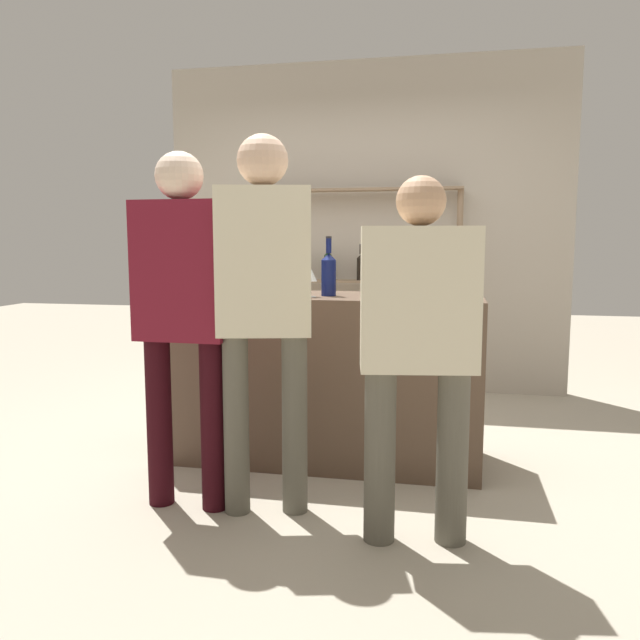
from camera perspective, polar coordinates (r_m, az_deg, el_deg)
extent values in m
plane|color=#B2A893|center=(3.82, 0.00, -12.45)|extent=(16.00, 16.00, 0.00)
cube|color=brown|center=(3.69, 0.00, -5.28)|extent=(1.85, 0.63, 0.98)
cube|color=#B2A899|center=(5.49, 4.05, 8.37)|extent=(3.45, 0.12, 2.80)
cylinder|color=#897056|center=(5.50, -4.67, 2.76)|extent=(0.05, 0.05, 1.72)
cylinder|color=#897056|center=(5.28, 12.50, 2.43)|extent=(0.05, 0.05, 1.72)
cube|color=#897056|center=(5.33, 3.82, 11.80)|extent=(1.67, 0.18, 0.02)
cube|color=#897056|center=(5.32, 3.75, 3.55)|extent=(1.67, 0.18, 0.02)
cylinder|color=silver|center=(5.42, -2.22, 4.81)|extent=(0.08, 0.08, 0.20)
cone|color=silver|center=(5.42, -2.23, 6.08)|extent=(0.08, 0.08, 0.04)
cylinder|color=silver|center=(5.42, -2.23, 6.75)|extent=(0.03, 0.03, 0.09)
cylinder|color=maroon|center=(5.42, -2.24, 7.30)|extent=(0.03, 0.03, 0.01)
cylinder|color=black|center=(5.36, 0.74, 4.83)|extent=(0.06, 0.06, 0.21)
cone|color=black|center=(5.36, 0.74, 6.11)|extent=(0.06, 0.06, 0.03)
cylinder|color=black|center=(5.36, 0.74, 6.66)|extent=(0.02, 0.02, 0.07)
cylinder|color=gold|center=(5.36, 0.74, 7.12)|extent=(0.03, 0.03, 0.01)
cylinder|color=black|center=(5.32, 3.76, 4.67)|extent=(0.07, 0.07, 0.19)
cone|color=black|center=(5.31, 3.77, 5.85)|extent=(0.07, 0.07, 0.03)
cylinder|color=black|center=(5.31, 3.77, 6.42)|extent=(0.03, 0.03, 0.07)
cylinder|color=#232328|center=(5.31, 3.78, 6.89)|extent=(0.03, 0.03, 0.01)
cylinder|color=silver|center=(5.29, 6.82, 4.86)|extent=(0.07, 0.07, 0.23)
cone|color=silver|center=(5.28, 6.85, 6.28)|extent=(0.07, 0.07, 0.03)
cylinder|color=silver|center=(5.28, 6.86, 6.95)|extent=(0.03, 0.03, 0.09)
cylinder|color=black|center=(5.28, 6.86, 7.51)|extent=(0.03, 0.03, 0.01)
cylinder|color=black|center=(5.27, 9.91, 4.53)|extent=(0.08, 0.08, 0.18)
cone|color=black|center=(5.27, 9.94, 5.73)|extent=(0.08, 0.08, 0.04)
cylinder|color=black|center=(5.27, 9.95, 6.41)|extent=(0.03, 0.03, 0.09)
cylinder|color=black|center=(5.27, 9.96, 6.96)|extent=(0.03, 0.03, 0.01)
cylinder|color=#0F1956|center=(3.97, -10.11, 4.28)|extent=(0.08, 0.08, 0.23)
cone|color=#0F1956|center=(3.97, -10.15, 6.18)|extent=(0.08, 0.08, 0.03)
cylinder|color=#0F1956|center=(3.96, -10.17, 7.02)|extent=(0.03, 0.03, 0.08)
cylinder|color=black|center=(3.96, -10.18, 7.71)|extent=(0.03, 0.03, 0.01)
cylinder|color=#0F1956|center=(3.55, 0.80, 3.86)|extent=(0.08, 0.08, 0.20)
cone|color=#0F1956|center=(3.55, 0.80, 5.81)|extent=(0.08, 0.08, 0.04)
cylinder|color=#0F1956|center=(3.55, 0.80, 6.79)|extent=(0.03, 0.03, 0.08)
cylinder|color=#232328|center=(3.55, 0.80, 7.57)|extent=(0.03, 0.03, 0.01)
cylinder|color=black|center=(3.93, -7.85, 4.18)|extent=(0.07, 0.07, 0.21)
cone|color=black|center=(3.92, -7.88, 5.96)|extent=(0.07, 0.07, 0.03)
cylinder|color=black|center=(3.92, -7.89, 6.76)|extent=(0.03, 0.03, 0.08)
cylinder|color=maroon|center=(3.92, -7.90, 7.41)|extent=(0.03, 0.03, 0.01)
cylinder|color=silver|center=(3.47, -0.86, 2.14)|extent=(0.06, 0.06, 0.00)
cylinder|color=silver|center=(3.47, -0.87, 2.87)|extent=(0.01, 0.01, 0.08)
cone|color=silver|center=(3.47, -0.87, 4.18)|extent=(0.07, 0.07, 0.08)
cylinder|color=#846647|center=(3.54, 7.42, 4.00)|extent=(0.20, 0.20, 0.23)
cylinder|color=#846647|center=(3.53, 7.45, 5.93)|extent=(0.21, 0.21, 0.01)
cylinder|color=#575347|center=(2.99, -2.33, -9.51)|extent=(0.12, 0.12, 0.85)
cylinder|color=#575347|center=(3.00, -7.66, -9.49)|extent=(0.12, 0.12, 0.85)
cube|color=beige|center=(2.87, -5.17, 5.31)|extent=(0.46, 0.28, 0.68)
sphere|color=#DBB293|center=(2.89, -5.27, 14.35)|extent=(0.23, 0.23, 0.23)
cylinder|color=black|center=(3.06, -9.72, -9.50)|extent=(0.12, 0.12, 0.82)
cylinder|color=black|center=(3.17, -14.48, -9.02)|extent=(0.12, 0.12, 0.82)
cube|color=maroon|center=(2.99, -12.51, 4.39)|extent=(0.44, 0.20, 0.65)
sphere|color=beige|center=(3.01, -12.75, 12.74)|extent=(0.22, 0.22, 0.22)
cylinder|color=#575347|center=(2.77, 12.00, -12.16)|extent=(0.13, 0.13, 0.75)
cylinder|color=#575347|center=(2.73, 5.49, -12.28)|extent=(0.13, 0.13, 0.75)
cube|color=beige|center=(2.60, 9.05, 1.89)|extent=(0.51, 0.28, 0.59)
sphere|color=tan|center=(2.60, 9.22, 10.70)|extent=(0.20, 0.20, 0.20)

